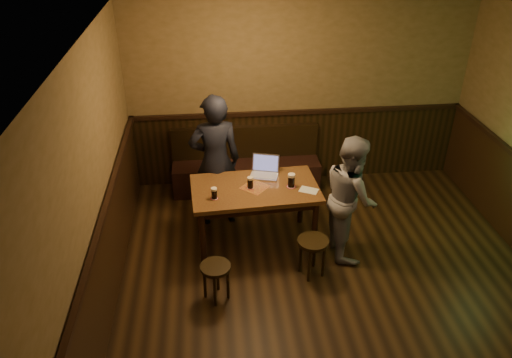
{
  "coord_description": "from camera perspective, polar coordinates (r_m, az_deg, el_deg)",
  "views": [
    {
      "loc": [
        -1.32,
        -3.86,
        4.0
      ],
      "look_at": [
        -0.81,
        1.26,
        1.01
      ],
      "focal_mm": 35.0,
      "sensor_mm": 36.0,
      "label": 1
    }
  ],
  "objects": [
    {
      "name": "pint_left",
      "position": [
        5.89,
        -4.81,
        -1.63
      ],
      "size": [
        0.09,
        0.09,
        0.14
      ],
      "color": "maroon",
      "rests_on": "pub_table"
    },
    {
      "name": "stool_left",
      "position": [
        5.58,
        -4.62,
        -10.57
      ],
      "size": [
        0.39,
        0.39,
        0.46
      ],
      "rotation": [
        0.0,
        0.0,
        -0.15
      ],
      "color": "black",
      "rests_on": "ground"
    },
    {
      "name": "laptop",
      "position": [
        6.37,
        1.01,
        1.05
      ],
      "size": [
        0.41,
        0.36,
        0.25
      ],
      "rotation": [
        0.0,
        0.0,
        -0.28
      ],
      "color": "silver",
      "rests_on": "pub_table"
    },
    {
      "name": "person_suit",
      "position": [
        6.53,
        -4.68,
        2.0
      ],
      "size": [
        0.72,
        0.52,
        1.85
      ],
      "primitive_type": "imported",
      "rotation": [
        0.0,
        0.0,
        3.27
      ],
      "color": "black",
      "rests_on": "ground"
    },
    {
      "name": "stool_right",
      "position": [
        5.89,
        6.5,
        -7.73
      ],
      "size": [
        0.48,
        0.48,
        0.5
      ],
      "rotation": [
        0.0,
        0.0,
        -0.41
      ],
      "color": "black",
      "rests_on": "ground"
    },
    {
      "name": "menu",
      "position": [
        6.09,
        6.05,
        -1.28
      ],
      "size": [
        0.26,
        0.24,
        0.0
      ],
      "primitive_type": "cube",
      "rotation": [
        0.0,
        0.0,
        -0.49
      ],
      "color": "silver",
      "rests_on": "pub_table"
    },
    {
      "name": "pint_right",
      "position": [
        6.11,
        4.06,
        -0.16
      ],
      "size": [
        0.12,
        0.12,
        0.18
      ],
      "color": "maroon",
      "rests_on": "pub_table"
    },
    {
      "name": "pint_mid",
      "position": [
        6.07,
        -0.66,
        -0.41
      ],
      "size": [
        0.1,
        0.1,
        0.15
      ],
      "color": "maroon",
      "rests_on": "pub_table"
    },
    {
      "name": "person_grey",
      "position": [
        6.13,
        10.75,
        -1.98
      ],
      "size": [
        0.61,
        0.78,
        1.58
      ],
      "primitive_type": "imported",
      "rotation": [
        0.0,
        0.0,
        1.59
      ],
      "color": "gray",
      "rests_on": "ground"
    },
    {
      "name": "room",
      "position": [
        5.12,
        10.23,
        -3.5
      ],
      "size": [
        5.04,
        6.04,
        2.84
      ],
      "color": "black",
      "rests_on": "ground"
    },
    {
      "name": "pub_table",
      "position": [
        6.18,
        -0.12,
        -1.81
      ],
      "size": [
        1.6,
        0.98,
        0.84
      ],
      "rotation": [
        0.0,
        0.0,
        0.06
      ],
      "color": "#552B18",
      "rests_on": "ground"
    },
    {
      "name": "bench",
      "position": [
        7.58,
        -1.14,
        1.11
      ],
      "size": [
        2.2,
        0.5,
        0.95
      ],
      "color": "black",
      "rests_on": "ground"
    }
  ]
}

